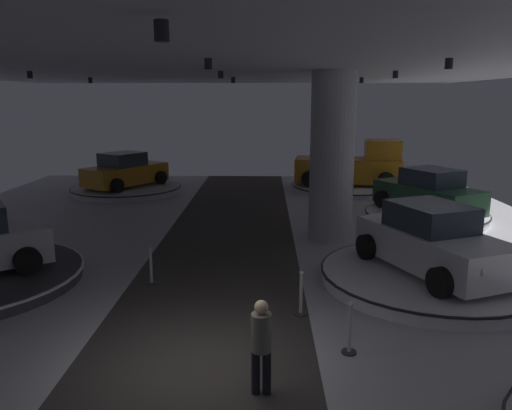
% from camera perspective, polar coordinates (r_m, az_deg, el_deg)
% --- Properties ---
extents(ground, '(24.00, 44.00, 0.06)m').
position_cam_1_polar(ground, '(9.25, -7.12, -18.17)').
color(ground, '#B2B2B7').
extents(ceiling_with_spotlights, '(24.00, 44.00, 0.39)m').
position_cam_1_polar(ceiling_with_spotlights, '(8.04, -8.21, 18.61)').
color(ceiling_with_spotlights, silver).
extents(column_right, '(1.44, 1.44, 5.50)m').
position_cam_1_polar(column_right, '(16.47, 8.71, 5.45)').
color(column_right, '#ADADB2').
rests_on(column_right, ground).
extents(display_platform_deep_right, '(5.68, 5.68, 0.28)m').
position_cam_1_polar(display_platform_deep_right, '(26.11, 10.37, 2.08)').
color(display_platform_deep_right, silver).
rests_on(display_platform_deep_right, ground).
extents(pickup_truck_deep_right, '(5.53, 3.22, 2.30)m').
position_cam_1_polar(pickup_truck_deep_right, '(25.97, 11.17, 4.35)').
color(pickup_truck_deep_right, '#B77519').
rests_on(pickup_truck_deep_right, display_platform_deep_right).
extents(display_platform_far_right, '(4.64, 4.64, 0.33)m').
position_cam_1_polar(display_platform_far_right, '(20.30, 18.90, -1.18)').
color(display_platform_far_right, silver).
rests_on(display_platform_far_right, ground).
extents(display_car_far_right, '(3.62, 4.55, 1.71)m').
position_cam_1_polar(display_car_far_right, '(20.09, 19.13, 1.33)').
color(display_car_far_right, '#2D5638').
rests_on(display_car_far_right, display_platform_far_right).
extents(display_platform_mid_right, '(5.55, 5.55, 0.34)m').
position_cam_1_polar(display_platform_mid_right, '(13.52, 19.34, -7.74)').
color(display_platform_mid_right, silver).
rests_on(display_platform_mid_right, ground).
extents(display_car_mid_right, '(3.40, 4.57, 1.71)m').
position_cam_1_polar(display_car_mid_right, '(13.27, 19.53, -3.96)').
color(display_car_mid_right, silver).
rests_on(display_car_mid_right, display_platform_mid_right).
extents(display_platform_deep_left, '(5.42, 5.42, 0.31)m').
position_cam_1_polar(display_platform_deep_left, '(25.78, -14.61, 1.79)').
color(display_platform_deep_left, '#B7B7BC').
rests_on(display_platform_deep_left, ground).
extents(display_car_deep_left, '(3.80, 4.50, 1.71)m').
position_cam_1_polar(display_car_deep_left, '(25.62, -14.77, 3.76)').
color(display_car_deep_left, '#B77519').
rests_on(display_car_deep_left, display_platform_deep_left).
extents(visitor_walking_near, '(0.32, 0.32, 1.59)m').
position_cam_1_polar(visitor_walking_near, '(8.05, 0.61, -15.37)').
color(visitor_walking_near, black).
rests_on(visitor_walking_near, ground).
extents(stanchion_a, '(0.28, 0.28, 1.01)m').
position_cam_1_polar(stanchion_a, '(12.98, -11.93, -7.28)').
color(stanchion_a, '#333338').
rests_on(stanchion_a, ground).
extents(stanchion_b, '(0.28, 0.28, 1.01)m').
position_cam_1_polar(stanchion_b, '(9.60, 10.69, -14.39)').
color(stanchion_b, '#333338').
rests_on(stanchion_b, ground).
extents(stanchion_c, '(0.28, 0.28, 1.01)m').
position_cam_1_polar(stanchion_c, '(11.02, 5.17, -10.63)').
color(stanchion_c, '#333338').
rests_on(stanchion_c, ground).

